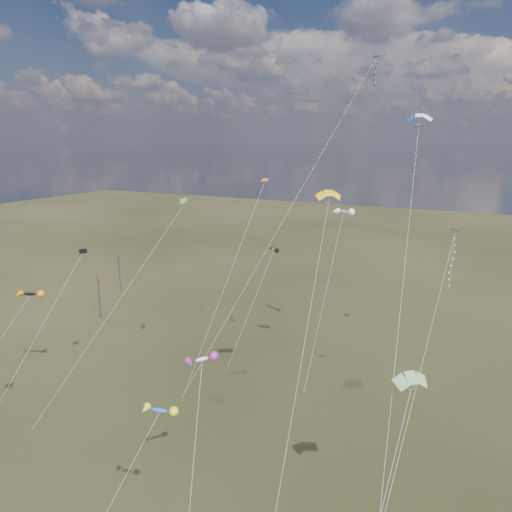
% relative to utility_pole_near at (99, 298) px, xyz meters
% --- Properties ---
extents(ground, '(400.00, 400.00, 0.00)m').
position_rel_utility_pole_near_xyz_m(ground, '(38.00, -30.00, -4.09)').
color(ground, black).
rests_on(ground, ground).
extents(utility_pole_near, '(1.40, 0.20, 8.00)m').
position_rel_utility_pole_near_xyz_m(utility_pole_near, '(0.00, 0.00, 0.00)').
color(utility_pole_near, black).
rests_on(utility_pole_near, ground).
extents(utility_pole_far, '(1.40, 0.20, 8.00)m').
position_rel_utility_pole_near_xyz_m(utility_pole_far, '(-8.00, 14.00, 0.00)').
color(utility_pole_far, black).
rests_on(utility_pole_far, ground).
extents(diamond_navy_tall, '(17.70, 23.81, 43.22)m').
position_rel_utility_pole_near_xyz_m(diamond_navy_tall, '(44.45, 6.41, 33.03)').
color(diamond_navy_tall, '#0C0854').
rests_on(diamond_navy_tall, ground).
extents(diamond_black_mid, '(5.39, 13.30, 19.29)m').
position_rel_utility_pole_near_xyz_m(diamond_black_mid, '(17.11, -22.64, 10.13)').
color(diamond_black_mid, black).
rests_on(diamond_black_mid, ground).
extents(diamond_navy_right, '(3.02, 20.37, 23.33)m').
position_rel_utility_pole_near_xyz_m(diamond_navy_right, '(58.69, -9.09, 15.05)').
color(diamond_navy_right, '#0B104F').
rests_on(diamond_navy_right, ground).
extents(diamond_orange_center, '(4.91, 15.89, 27.01)m').
position_rel_utility_pole_near_xyz_m(diamond_orange_center, '(32.84, -5.58, 15.19)').
color(diamond_orange_center, orange).
rests_on(diamond_orange_center, ground).
extents(parafoil_yellow, '(4.49, 23.91, 27.73)m').
position_rel_utility_pole_near_xyz_m(parafoil_yellow, '(47.48, -15.28, 22.86)').
color(parafoil_yellow, '#E2BE06').
rests_on(parafoil_yellow, ground).
extents(parafoil_blue_white, '(4.33, 27.94, 35.13)m').
position_rel_utility_pole_near_xyz_m(parafoil_blue_white, '(54.32, -7.71, 30.21)').
color(parafoil_blue_white, blue).
rests_on(parafoil_blue_white, ground).
extents(parafoil_striped, '(2.93, 12.98, 15.48)m').
position_rel_utility_pole_near_xyz_m(parafoil_striped, '(57.60, -25.20, 10.66)').
color(parafoil_striped, '#D5CF04').
rests_on(parafoil_striped, ground).
extents(parafoil_tricolor, '(11.65, 17.83, 25.77)m').
position_rel_utility_pole_near_xyz_m(parafoil_tricolor, '(28.01, -12.26, 20.97)').
color(parafoil_tricolor, yellow).
rests_on(parafoil_tricolor, ground).
extents(novelty_black_orange, '(7.77, 8.66, 13.50)m').
position_rel_utility_pole_near_xyz_m(novelty_black_orange, '(10.33, -21.41, 8.89)').
color(novelty_black_orange, black).
rests_on(novelty_black_orange, ground).
extents(novelty_orange_black, '(4.74, 9.79, 16.72)m').
position_rel_utility_pole_near_xyz_m(novelty_orange_black, '(33.85, 2.31, 12.12)').
color(novelty_orange_black, orange).
rests_on(novelty_orange_black, ground).
extents(novelty_white_purple, '(4.56, 10.53, 16.31)m').
position_rel_utility_pole_near_xyz_m(novelty_white_purple, '(43.09, -31.61, 11.74)').
color(novelty_white_purple, silver).
rests_on(novelty_white_purple, ground).
extents(novelty_redwhite_stripe, '(3.43, 16.77, 22.36)m').
position_rel_utility_pole_near_xyz_m(novelty_redwhite_stripe, '(42.63, 7.93, 17.60)').
color(novelty_redwhite_stripe, red).
rests_on(novelty_redwhite_stripe, ground).
extents(novelty_blue_yellow, '(6.22, 8.10, 14.44)m').
position_rel_utility_pole_near_xyz_m(novelty_blue_yellow, '(42.45, -36.20, 9.87)').
color(novelty_blue_yellow, blue).
rests_on(novelty_blue_yellow, ground).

